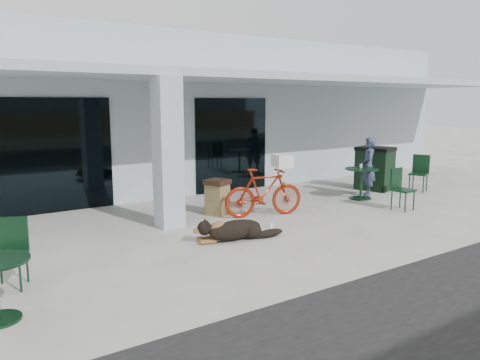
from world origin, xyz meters
TOP-DOWN VIEW (x-y plane):
  - ground at (0.00, 0.00)m, footprint 80.00×80.00m
  - building at (0.00, 8.50)m, footprint 22.00×7.00m
  - storefront_glass_left at (-3.20, 4.98)m, footprint 2.80×0.06m
  - storefront_glass_right at (1.80, 4.98)m, footprint 2.40×0.06m
  - column at (-1.50, 2.30)m, footprint 0.50×0.50m
  - overhang at (0.00, 3.60)m, footprint 22.00×2.80m
  - bicycle at (0.67, 1.90)m, footprint 1.94×1.00m
  - laundry_basket at (1.11, 1.78)m, footprint 0.48×0.57m
  - dog at (-0.89, 0.70)m, footprint 1.38×0.72m
  - cup_near_dog at (0.20, 1.00)m, footprint 0.11×0.11m
  - cafe_chair_near at (-4.80, 0.53)m, footprint 0.60×0.62m
  - cafe_table_far at (4.03, 2.00)m, footprint 1.10×1.10m
  - cafe_chair_far_a at (3.85, 0.52)m, footprint 0.50×0.54m
  - cafe_chair_far_b at (6.25, 1.80)m, footprint 0.67×0.64m
  - person at (4.52, 2.20)m, footprint 0.69×0.71m
  - cup_on_table at (4.14, 2.14)m, footprint 0.09×0.09m
  - trash_receptacle at (-0.13, 2.62)m, footprint 0.64×0.64m
  - wheeled_bin at (5.40, 2.71)m, footprint 1.03×1.18m

SIDE VIEW (x-z plane):
  - ground at x=0.00m, z-range 0.00..0.00m
  - cup_near_dog at x=0.20m, z-range 0.00..0.10m
  - dog at x=-0.89m, z-range 0.00..0.44m
  - trash_receptacle at x=-0.13m, z-range 0.00..0.83m
  - cafe_table_far at x=4.03m, z-range 0.00..0.83m
  - cafe_chair_near at x=-4.80m, z-range 0.00..0.98m
  - cafe_chair_far_a at x=3.85m, z-range 0.00..1.01m
  - cafe_chair_far_b at x=6.25m, z-range 0.00..1.07m
  - bicycle at x=0.67m, z-range 0.00..1.12m
  - wheeled_bin at x=5.40m, z-range 0.00..1.28m
  - person at x=4.52m, z-range 0.00..1.64m
  - cup_on_table at x=4.14m, z-range 0.83..0.93m
  - laundry_basket at x=1.11m, z-range 1.12..1.41m
  - storefront_glass_left at x=-3.20m, z-range 0.00..2.70m
  - storefront_glass_right at x=1.80m, z-range 0.00..2.70m
  - column at x=-1.50m, z-range 0.00..3.12m
  - building at x=0.00m, z-range 0.00..4.50m
  - overhang at x=0.00m, z-range 3.12..3.30m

